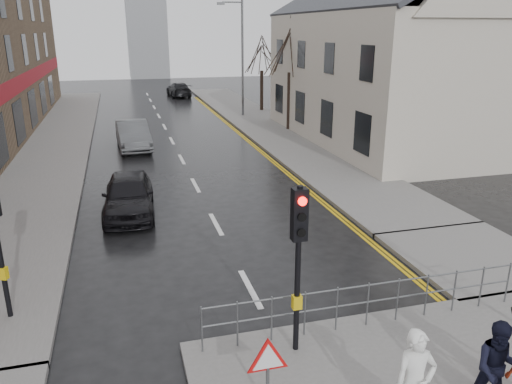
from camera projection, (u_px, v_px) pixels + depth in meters
ground at (289, 362)px, 9.73m from camera, size 120.00×120.00×0.00m
left_pavement at (56, 139)px, 29.16m from camera, size 4.00×44.00×0.14m
right_pavement at (261, 122)px, 34.25m from camera, size 4.00×40.00×0.14m
pavement_bridge_right at (472, 256)px, 14.09m from camera, size 4.00×4.20×0.14m
building_right_cream at (390, 55)px, 27.75m from camera, size 9.00×16.40×10.10m
church_tower at (145, 6)px, 64.13m from camera, size 5.00×5.00×18.00m
traffic_signal_near_left at (299, 242)px, 9.19m from camera, size 0.28×0.27×3.40m
guard_railing_front at (368, 295)px, 10.50m from camera, size 7.14×0.04×1.00m
warning_sign at (268, 362)px, 8.10m from camera, size 0.80×0.07×1.35m
street_lamp at (240, 51)px, 35.39m from camera, size 1.83×0.25×8.00m
tree_near at (290, 47)px, 30.18m from camera, size 2.40×2.40×6.58m
tree_far at (262, 53)px, 37.86m from camera, size 2.40×2.40×5.64m
pedestrian_a at (415, 383)px, 7.64m from camera, size 0.70×0.51×1.78m
pedestrian_b at (498, 368)px, 8.06m from camera, size 1.01×0.93×1.66m
car_parked at (129, 195)px, 17.29m from camera, size 1.91×4.28×1.43m
car_mid at (133, 135)px, 26.82m from camera, size 1.84×4.63×1.50m
car_far at (179, 90)px, 47.68m from camera, size 2.11×4.67×1.33m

